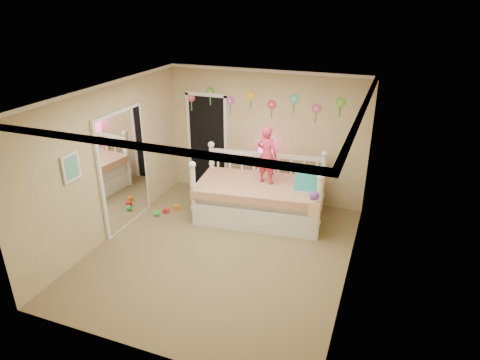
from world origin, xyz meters
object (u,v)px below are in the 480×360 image
at_px(daybed, 260,187).
at_px(table_lamp, 266,151).
at_px(nightstand, 265,186).
at_px(child, 267,155).

height_order(daybed, table_lamp, table_lamp).
bearing_deg(table_lamp, nightstand, 0.00).
relative_size(child, nightstand, 1.66).
bearing_deg(nightstand, table_lamp, 0.00).
distance_m(daybed, child, 0.62).
bearing_deg(child, table_lamp, -61.61).
bearing_deg(child, nightstand, -61.61).
relative_size(daybed, table_lamp, 3.61).
distance_m(daybed, nightstand, 0.79).
bearing_deg(nightstand, daybed, -79.62).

